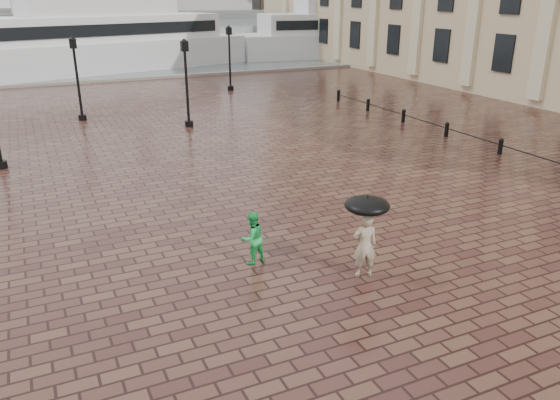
# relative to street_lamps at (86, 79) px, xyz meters

# --- Properties ---
(ground) EXTENTS (300.00, 300.00, 0.00)m
(ground) POSITION_rel_street_lamps_xyz_m (1.60, -17.60, -2.33)
(ground) COLOR #361C18
(ground) RESTS_ON ground
(harbour_water) EXTENTS (240.00, 240.00, 0.00)m
(harbour_water) POSITION_rel_street_lamps_xyz_m (1.60, 74.40, -2.33)
(harbour_water) COLOR #495458
(harbour_water) RESTS_ON ground
(quay_edge) EXTENTS (80.00, 0.60, 0.30)m
(quay_edge) POSITION_rel_street_lamps_xyz_m (1.60, 14.40, -2.33)
(quay_edge) COLOR slate
(quay_edge) RESTS_ON ground
(far_shore) EXTENTS (300.00, 60.00, 2.00)m
(far_shore) POSITION_rel_street_lamps_xyz_m (1.60, 142.40, -1.33)
(far_shore) COLOR #4C4C47
(far_shore) RESTS_ON ground
(bollard_row) EXTENTS (0.22, 21.22, 0.73)m
(bollard_row) POSITION_rel_street_lamps_xyz_m (15.60, -11.10, -1.93)
(bollard_row) COLOR black
(bollard_row) RESTS_ON ground
(street_lamps) EXTENTS (21.44, 14.44, 4.40)m
(street_lamps) POSITION_rel_street_lamps_xyz_m (0.00, 0.00, 0.00)
(street_lamps) COLOR black
(street_lamps) RESTS_ON ground
(adult_pedestrian) EXTENTS (0.71, 0.56, 1.69)m
(adult_pedestrian) POSITION_rel_street_lamps_xyz_m (4.02, -21.43, -1.48)
(adult_pedestrian) COLOR tan
(adult_pedestrian) RESTS_ON ground
(child_pedestrian) EXTENTS (0.81, 0.69, 1.43)m
(child_pedestrian) POSITION_rel_street_lamps_xyz_m (1.75, -19.59, -1.61)
(child_pedestrian) COLOR green
(child_pedestrian) RESTS_ON ground
(ferry_near) EXTENTS (27.92, 13.30, 8.91)m
(ferry_near) POSITION_rel_street_lamps_xyz_m (3.89, 21.59, 0.35)
(ferry_near) COLOR silver
(ferry_near) RESTS_ON ground
(ferry_far) EXTENTS (26.43, 9.33, 8.48)m
(ferry_far) POSITION_rel_street_lamps_xyz_m (31.18, 22.81, 0.22)
(ferry_far) COLOR silver
(ferry_far) RESTS_ON ground
(umbrella) EXTENTS (1.10, 1.10, 1.14)m
(umbrella) POSITION_rel_street_lamps_xyz_m (4.02, -21.43, -0.42)
(umbrella) COLOR black
(umbrella) RESTS_ON ground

